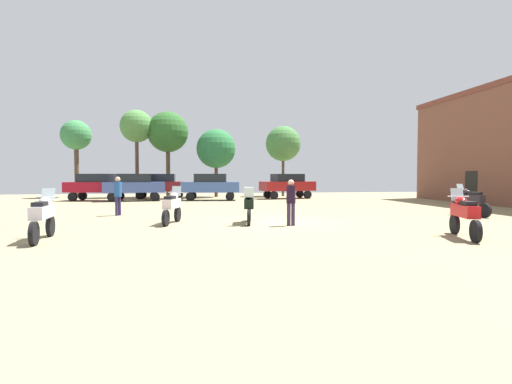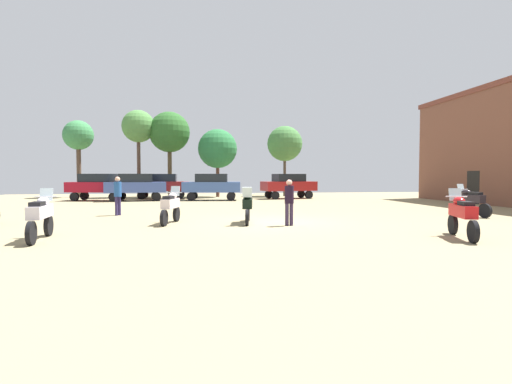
% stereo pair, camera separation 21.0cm
% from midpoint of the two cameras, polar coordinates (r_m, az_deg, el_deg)
% --- Properties ---
extents(ground_plane, '(44.00, 52.00, 0.02)m').
position_cam_midpoint_polar(ground_plane, '(15.42, 2.23, -4.57)').
color(ground_plane, '#8F815D').
extents(motorcycle_1, '(0.69, 2.09, 1.48)m').
position_cam_midpoint_polar(motorcycle_1, '(20.35, 28.68, -1.10)').
color(motorcycle_1, black).
rests_on(motorcycle_1, ground).
extents(motorcycle_3, '(0.84, 2.21, 1.47)m').
position_cam_midpoint_polar(motorcycle_3, '(13.13, 27.87, -2.85)').
color(motorcycle_3, black).
rests_on(motorcycle_3, ground).
extents(motorcycle_5, '(0.62, 2.29, 1.49)m').
position_cam_midpoint_polar(motorcycle_5, '(12.78, -29.26, -2.99)').
color(motorcycle_5, black).
rests_on(motorcycle_5, ground).
extents(motorcycle_6, '(0.75, 2.07, 1.45)m').
position_cam_midpoint_polar(motorcycle_6, '(15.37, -12.60, -1.96)').
color(motorcycle_6, black).
rests_on(motorcycle_6, ground).
extents(motorcycle_7, '(0.65, 2.09, 1.44)m').
position_cam_midpoint_polar(motorcycle_7, '(15.17, -1.42, -1.97)').
color(motorcycle_7, black).
rests_on(motorcycle_7, ground).
extents(car_1, '(4.54, 2.48, 2.00)m').
position_cam_midpoint_polar(car_1, '(29.92, -17.66, 0.98)').
color(car_1, black).
rests_on(car_1, ground).
extents(car_2, '(4.57, 2.62, 2.00)m').
position_cam_midpoint_polar(car_2, '(31.56, 4.44, 1.16)').
color(car_2, black).
rests_on(car_2, ground).
extents(car_3, '(4.45, 2.21, 2.00)m').
position_cam_midpoint_polar(car_3, '(29.48, -6.88, 1.06)').
color(car_3, black).
rests_on(car_3, ground).
extents(car_4, '(4.58, 2.65, 2.00)m').
position_cam_midpoint_polar(car_4, '(31.11, -22.54, 0.96)').
color(car_4, black).
rests_on(car_4, ground).
extents(car_5, '(4.31, 1.82, 2.00)m').
position_cam_midpoint_polar(car_5, '(31.96, -14.10, 1.11)').
color(car_5, black).
rests_on(car_5, ground).
extents(person_1, '(0.48, 0.48, 1.82)m').
position_cam_midpoint_polar(person_1, '(19.25, -19.92, -0.10)').
color(person_1, '#2E2550').
rests_on(person_1, ground).
extents(person_2, '(0.35, 0.35, 1.72)m').
position_cam_midpoint_polar(person_2, '(14.48, 4.74, -1.01)').
color(person_2, '#32253F').
rests_on(person_2, ground).
extents(tree_1, '(3.17, 3.17, 6.34)m').
position_cam_midpoint_polar(tree_1, '(35.47, 3.84, 7.06)').
color(tree_1, '#4E3F34').
rests_on(tree_1, ground).
extents(tree_2, '(2.76, 2.76, 7.47)m').
position_cam_midpoint_polar(tree_2, '(35.13, -17.31, 9.09)').
color(tree_2, '#4F3C30').
rests_on(tree_2, ground).
extents(tree_3, '(2.51, 2.51, 6.57)m').
position_cam_midpoint_polar(tree_3, '(36.66, -25.07, 7.42)').
color(tree_3, '#4E3B2F').
rests_on(tree_3, ground).
extents(tree_4, '(3.40, 3.40, 5.91)m').
position_cam_midpoint_polar(tree_4, '(34.17, -6.06, 6.32)').
color(tree_4, brown).
rests_on(tree_4, ground).
extents(tree_5, '(3.53, 3.53, 7.43)m').
position_cam_midpoint_polar(tree_5, '(35.04, -13.00, 8.51)').
color(tree_5, brown).
rests_on(tree_5, ground).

